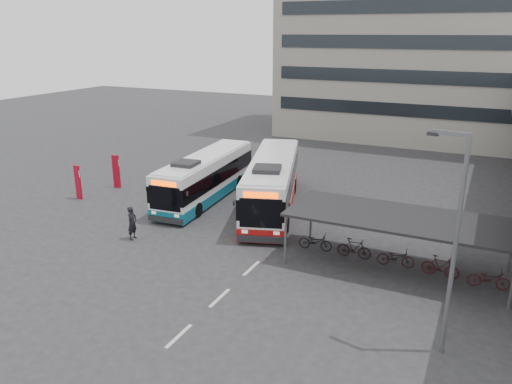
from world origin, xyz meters
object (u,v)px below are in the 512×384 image
at_px(pedestrian, 132,223).
at_px(lamp_post, 454,234).
at_px(bus_main, 272,184).
at_px(bus_teal, 206,177).

distance_m(pedestrian, lamp_post, 16.48).
xyz_separation_m(bus_main, lamp_post, (11.07, -10.84, 2.77)).
relative_size(bus_main, pedestrian, 6.57).
height_order(bus_main, pedestrian, bus_main).
bearing_deg(lamp_post, pedestrian, 179.81).
bearing_deg(bus_teal, pedestrian, -94.95).
distance_m(bus_main, bus_teal, 4.71).
distance_m(bus_main, lamp_post, 15.74).
xyz_separation_m(bus_teal, pedestrian, (-0.00, -7.55, -0.54)).
bearing_deg(bus_main, bus_teal, 162.54).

